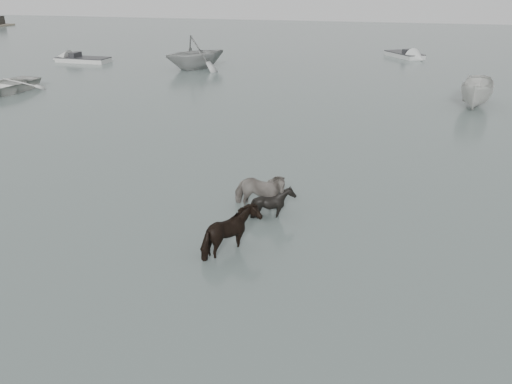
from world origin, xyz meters
TOP-DOWN VIEW (x-y plane):
  - ground at (0.00, 0.00)m, footprint 140.00×140.00m
  - pony_pinto at (0.54, 2.06)m, footprint 1.80×0.98m
  - pony_dark at (0.48, -0.64)m, footprint 1.32×1.50m
  - pony_black at (1.06, 1.60)m, footprint 1.31×1.25m
  - rowboat_trail at (-9.67, 24.81)m, footprint 6.38×6.47m
  - boat_small at (8.89, 17.26)m, footprint 2.55×4.49m
  - skiff_outer at (-19.67, 25.72)m, footprint 5.99×1.86m
  - skiff_mid at (5.72, 34.60)m, footprint 4.20×5.15m

SIDE VIEW (x-z plane):
  - ground at x=0.00m, z-range 0.00..0.00m
  - skiff_outer at x=-19.67m, z-range 0.00..0.75m
  - skiff_mid at x=5.72m, z-range 0.00..0.75m
  - pony_black at x=1.06m, z-range 0.00..1.15m
  - pony_dark at x=0.48m, z-range 0.00..1.40m
  - pony_pinto at x=0.54m, z-range 0.00..1.45m
  - boat_small at x=8.89m, z-range 0.00..1.63m
  - rowboat_trail at x=-9.67m, z-range 0.00..2.58m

